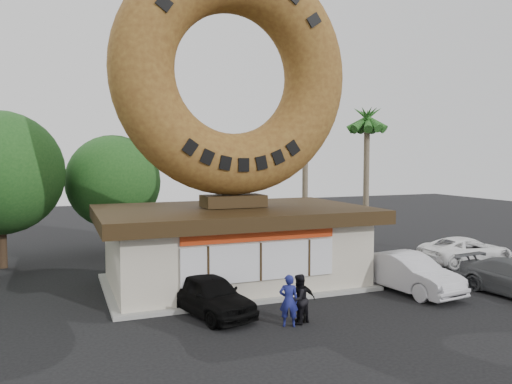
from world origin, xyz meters
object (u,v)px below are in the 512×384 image
object	(u,v)px
car_black	(210,294)
person_right	(302,300)
street_lamp	(149,173)
person_center	(299,299)
giant_donut	(233,74)
car_silver	(408,273)
donut_shop	(233,243)
person_left	(289,300)
car_white	(466,250)

from	to	relation	value
car_black	person_right	bearing A→B (deg)	-52.99
street_lamp	person_center	distance (m)	16.21
giant_donut	person_right	size ratio (longest dim) A/B	6.56
car_black	car_silver	world-z (taller)	car_silver
donut_shop	car_silver	distance (m)	7.24
person_center	person_right	bearing A→B (deg)	169.31
street_lamp	person_left	xyz separation A→B (m)	(1.74, -15.77, -3.64)
giant_donut	car_white	distance (m)	14.80
donut_shop	car_black	size ratio (longest dim) A/B	2.75
street_lamp	person_right	distance (m)	16.21
person_right	car_black	xyz separation A→B (m)	(-2.53, 1.95, -0.08)
donut_shop	person_center	xyz separation A→B (m)	(0.30, -5.63, -0.96)
person_right	street_lamp	bearing A→B (deg)	-71.76
person_right	car_white	xyz separation A→B (m)	(11.91, 5.11, -0.10)
street_lamp	person_left	bearing A→B (deg)	-83.72
donut_shop	person_center	bearing A→B (deg)	-86.94
person_right	car_silver	world-z (taller)	person_right
giant_donut	street_lamp	distance (m)	11.07
donut_shop	person_right	xyz separation A→B (m)	(0.42, -5.60, -1.00)
car_black	car_silver	xyz separation A→B (m)	(8.22, -0.13, 0.07)
street_lamp	car_black	xyz separation A→B (m)	(-0.26, -13.66, -3.79)
giant_donut	person_right	world-z (taller)	giant_donut
car_white	car_black	bearing A→B (deg)	103.59
giant_donut	street_lamp	world-z (taller)	giant_donut
giant_donut	person_center	size ratio (longest dim) A/B	6.23
person_left	person_right	xyz separation A→B (m)	(0.53, 0.15, -0.07)
person_left	car_white	xyz separation A→B (m)	(12.44, 5.26, -0.17)
person_center	car_silver	distance (m)	6.09
car_black	car_silver	bearing A→B (deg)	-16.23
donut_shop	person_right	bearing A→B (deg)	-85.76
street_lamp	car_black	bearing A→B (deg)	-91.10
car_white	street_lamp	bearing A→B (deg)	54.74
donut_shop	car_black	world-z (taller)	donut_shop
car_white	person_left	bearing A→B (deg)	114.20
donut_shop	car_black	bearing A→B (deg)	-120.18
giant_donut	car_white	xyz separation A→B (m)	(12.32, -0.51, -8.18)
person_left	person_center	distance (m)	0.44
giant_donut	person_center	xyz separation A→B (m)	(0.30, -5.64, -8.04)
person_left	car_silver	xyz separation A→B (m)	(6.22, 1.98, -0.07)
person_left	person_right	world-z (taller)	person_left
person_right	car_black	world-z (taller)	person_right
person_right	car_silver	distance (m)	5.97
giant_donut	person_right	xyz separation A→B (m)	(0.42, -5.61, -8.08)
giant_donut	car_black	world-z (taller)	giant_donut
person_left	car_silver	size ratio (longest dim) A/B	0.36
giant_donut	street_lamp	xyz separation A→B (m)	(-1.86, 10.00, -4.37)
street_lamp	person_center	xyz separation A→B (m)	(2.16, -15.64, -3.67)
street_lamp	person_left	distance (m)	16.28
street_lamp	giant_donut	bearing A→B (deg)	-79.49
giant_donut	person_left	size ratio (longest dim) A/B	6.02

